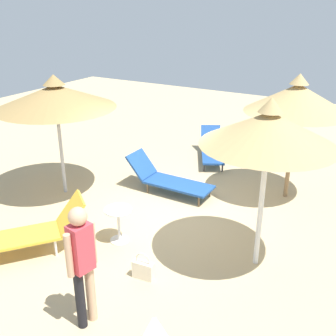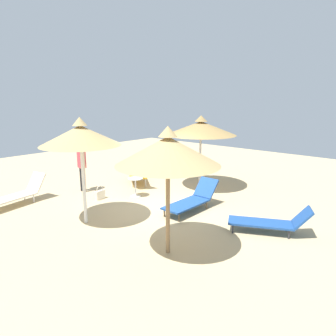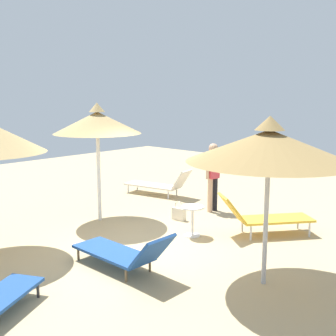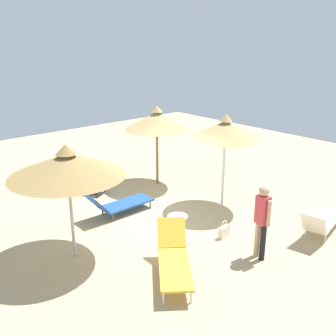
% 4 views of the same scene
% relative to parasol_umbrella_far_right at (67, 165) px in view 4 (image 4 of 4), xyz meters
% --- Properties ---
extents(ground, '(24.00, 24.00, 0.10)m').
position_rel_parasol_umbrella_far_right_xyz_m(ground, '(0.19, -2.55, -2.30)').
color(ground, tan).
extents(parasol_umbrella_far_right, '(2.57, 2.57, 2.71)m').
position_rel_parasol_umbrella_far_right_xyz_m(parasol_umbrella_far_right, '(0.00, 0.00, 0.00)').
color(parasol_umbrella_far_right, '#B2B2B7').
rests_on(parasol_umbrella_far_right, ground).
extents(parasol_umbrella_edge, '(2.07, 2.07, 2.84)m').
position_rel_parasol_umbrella_far_right_xyz_m(parasol_umbrella_edge, '(-0.41, -4.73, 0.12)').
color(parasol_umbrella_edge, white).
rests_on(parasol_umbrella_edge, ground).
extents(parasol_umbrella_far_left, '(2.17, 2.17, 2.76)m').
position_rel_parasol_umbrella_far_right_xyz_m(parasol_umbrella_far_left, '(2.36, -4.48, 0.01)').
color(parasol_umbrella_far_left, olive).
rests_on(parasol_umbrella_far_left, ground).
extents(lounge_chair_near_left, '(0.97, 2.20, 0.87)m').
position_rel_parasol_umbrella_far_right_xyz_m(lounge_chair_near_left, '(-3.24, -5.40, -1.89)').
color(lounge_chair_near_left, silver).
rests_on(lounge_chair_near_left, ground).
extents(lounge_chair_back, '(1.99, 1.40, 0.73)m').
position_rel_parasol_umbrella_far_right_xyz_m(lounge_chair_back, '(3.64, -2.06, -1.94)').
color(lounge_chair_back, '#1E478C').
rests_on(lounge_chair_back, ground).
extents(lounge_chair_center, '(1.99, 1.75, 0.93)m').
position_rel_parasol_umbrella_far_right_xyz_m(lounge_chair_center, '(-2.09, -1.22, -1.82)').
color(lounge_chair_center, gold).
rests_on(lounge_chair_center, ground).
extents(lounge_chair_near_right, '(0.66, 2.03, 0.82)m').
position_rel_parasol_umbrella_far_right_xyz_m(lounge_chair_near_right, '(1.19, -2.05, -1.91)').
color(lounge_chair_near_right, '#1E478C').
rests_on(lounge_chair_near_right, ground).
extents(person_standing_front, '(0.46, 0.26, 1.79)m').
position_rel_parasol_umbrella_far_right_xyz_m(person_standing_front, '(-2.90, -3.17, -1.21)').
color(person_standing_front, tan).
rests_on(person_standing_front, ground).
extents(handbag, '(0.16, 0.36, 0.47)m').
position_rel_parasol_umbrella_far_right_xyz_m(handbag, '(-1.72, -3.31, -2.08)').
color(handbag, beige).
rests_on(handbag, ground).
extents(side_table_round, '(0.50, 0.50, 0.66)m').
position_rel_parasol_umbrella_far_right_xyz_m(side_table_round, '(-1.03, -2.32, -1.80)').
color(side_table_round, silver).
rests_on(side_table_round, ground).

